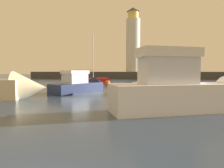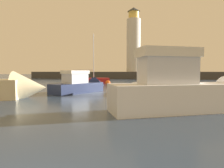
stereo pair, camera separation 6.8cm
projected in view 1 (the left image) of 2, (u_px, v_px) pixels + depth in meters
The scene contains 9 objects.
ground_plane at pixel (131, 86), 29.51m from camera, with size 220.00×220.00×0.00m, color #2D3D51.
breakwater at pixel (138, 75), 57.04m from camera, with size 63.72×5.72×2.02m, color #423F3D.
lighthouse at pixel (133, 42), 56.64m from camera, with size 3.97×3.97×18.31m.
motorboat_1 at pixel (180, 81), 29.40m from camera, with size 3.48×7.37×2.95m.
motorboat_2 at pixel (171, 87), 18.07m from camera, with size 6.77×3.46×2.66m.
motorboat_3 at pixel (84, 85), 20.42m from camera, with size 4.91×7.22×2.63m.
motorboat_4 at pixel (191, 91), 10.72m from camera, with size 8.90×5.36×3.61m.
sailboat_moored at pixel (90, 80), 35.20m from camera, with size 7.03×4.58×8.78m.
mooring_buoy at pixel (108, 83), 29.46m from camera, with size 0.80×0.80×0.80m, color #EA5919.
Camera 1 is at (1.83, -1.52, 2.13)m, focal length 31.64 mm.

